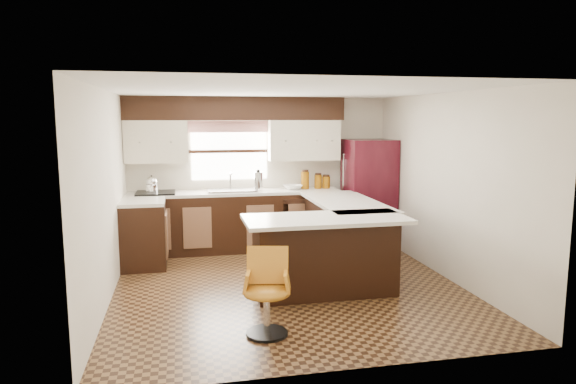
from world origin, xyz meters
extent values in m
plane|color=#49301A|center=(0.00, 0.00, 0.00)|extent=(4.40, 4.40, 0.00)
plane|color=silver|center=(0.00, 0.00, 2.40)|extent=(4.40, 4.40, 0.00)
plane|color=beige|center=(0.00, 2.20, 1.20)|extent=(4.40, 0.00, 4.40)
plane|color=beige|center=(0.00, -2.20, 1.20)|extent=(4.40, 0.00, 4.40)
plane|color=beige|center=(-2.10, 0.00, 1.20)|extent=(0.00, 4.40, 4.40)
plane|color=beige|center=(2.10, 0.00, 1.20)|extent=(0.00, 4.40, 4.40)
cube|color=black|center=(-0.45, 1.90, 0.45)|extent=(3.30, 0.60, 0.90)
cube|color=black|center=(-1.80, 1.25, 0.45)|extent=(0.60, 0.70, 0.90)
cube|color=silver|center=(-0.45, 1.90, 0.92)|extent=(3.30, 0.60, 0.04)
cube|color=silver|center=(-1.80, 1.25, 0.92)|extent=(0.60, 0.70, 0.04)
cube|color=black|center=(-0.40, 2.03, 2.22)|extent=(3.40, 0.35, 0.36)
cube|color=beige|center=(-1.62, 2.03, 1.72)|extent=(0.94, 0.35, 0.64)
cube|color=beige|center=(0.68, 2.03, 1.72)|extent=(1.14, 0.35, 0.64)
cube|color=white|center=(-0.50, 2.18, 1.55)|extent=(1.20, 0.02, 0.90)
cube|color=#D19B93|center=(-0.50, 2.14, 1.94)|extent=(1.30, 0.06, 0.18)
cube|color=#B2B2B7|center=(-0.50, 1.88, 0.96)|extent=(0.75, 0.45, 0.03)
cube|color=black|center=(0.55, 1.61, 0.43)|extent=(0.58, 0.03, 0.78)
cube|color=black|center=(-1.65, 1.88, 0.96)|extent=(0.58, 0.50, 0.02)
cube|color=black|center=(0.90, 0.62, 0.45)|extent=(0.60, 1.95, 0.90)
cube|color=black|center=(0.38, -0.35, 0.45)|extent=(1.65, 0.60, 0.90)
cube|color=silver|center=(0.95, 0.62, 0.92)|extent=(0.84, 1.95, 0.04)
cube|color=silver|center=(0.35, -0.44, 0.92)|extent=(1.89, 0.84, 0.04)
cube|color=#3C0913|center=(1.71, 1.77, 0.87)|extent=(0.74, 0.71, 1.73)
cylinder|color=silver|center=(-0.08, 1.90, 1.09)|extent=(0.14, 0.14, 0.29)
imported|color=white|center=(0.48, 1.90, 0.98)|extent=(0.34, 0.34, 0.07)
cylinder|color=#7E4906|center=(0.68, 1.92, 1.08)|extent=(0.13, 0.13, 0.28)
cylinder|color=#7E4906|center=(0.90, 1.92, 1.06)|extent=(0.12, 0.12, 0.22)
cylinder|color=#7E4906|center=(1.03, 1.92, 1.04)|extent=(0.13, 0.13, 0.19)
camera|label=1|loc=(-1.26, -6.03, 2.08)|focal=32.00mm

